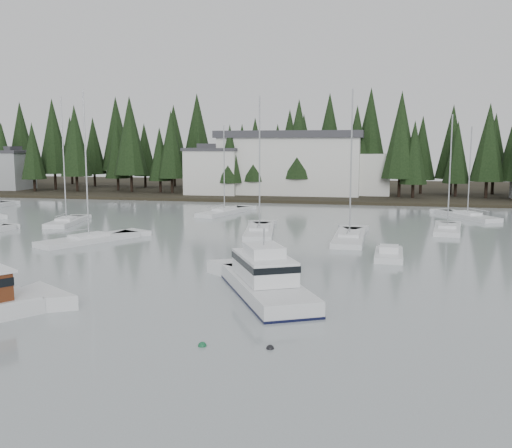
{
  "coord_description": "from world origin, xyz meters",
  "views": [
    {
      "loc": [
        9.79,
        -16.98,
        9.09
      ],
      "look_at": [
        0.05,
        29.14,
        2.5
      ],
      "focal_mm": 40.0,
      "sensor_mm": 36.0,
      "label": 1
    }
  ],
  "objects_px": {
    "cabin_cruiser_center": "(266,283)",
    "sailboat_8": "(225,213)",
    "sailboat_4": "(67,223)",
    "sailboat_1": "(447,231)",
    "sailboat_10": "(89,241)",
    "harbor_inn": "(302,164)",
    "sailboat_9": "(260,233)",
    "sailboat_6": "(349,239)",
    "runabout_1": "(389,256)",
    "sailboat_11": "(467,217)",
    "house_far_west": "(7,169)",
    "house_west": "(214,170)"
  },
  "relations": [
    {
      "from": "house_far_west",
      "to": "sailboat_8",
      "type": "height_order",
      "value": "sailboat_8"
    },
    {
      "from": "house_far_west",
      "to": "sailboat_6",
      "type": "bearing_deg",
      "value": -32.7
    },
    {
      "from": "sailboat_4",
      "to": "sailboat_11",
      "type": "height_order",
      "value": "sailboat_4"
    },
    {
      "from": "house_west",
      "to": "sailboat_6",
      "type": "bearing_deg",
      "value": -58.38
    },
    {
      "from": "sailboat_6",
      "to": "runabout_1",
      "type": "distance_m",
      "value": 9.04
    },
    {
      "from": "sailboat_1",
      "to": "sailboat_9",
      "type": "bearing_deg",
      "value": 112.72
    },
    {
      "from": "cabin_cruiser_center",
      "to": "sailboat_8",
      "type": "bearing_deg",
      "value": -8.32
    },
    {
      "from": "harbor_inn",
      "to": "sailboat_8",
      "type": "bearing_deg",
      "value": -104.3
    },
    {
      "from": "house_far_west",
      "to": "sailboat_6",
      "type": "xyz_separation_m",
      "value": [
        67.42,
        -43.29,
        -4.33
      ]
    },
    {
      "from": "sailboat_1",
      "to": "sailboat_4",
      "type": "bearing_deg",
      "value": 101.34
    },
    {
      "from": "sailboat_10",
      "to": "sailboat_1",
      "type": "bearing_deg",
      "value": -39.76
    },
    {
      "from": "cabin_cruiser_center",
      "to": "runabout_1",
      "type": "distance_m",
      "value": 15.18
    },
    {
      "from": "sailboat_10",
      "to": "harbor_inn",
      "type": "bearing_deg",
      "value": 13.18
    },
    {
      "from": "harbor_inn",
      "to": "sailboat_9",
      "type": "distance_m",
      "value": 42.82
    },
    {
      "from": "cabin_cruiser_center",
      "to": "sailboat_4",
      "type": "xyz_separation_m",
      "value": [
        -28.43,
        25.93,
        -0.59
      ]
    },
    {
      "from": "cabin_cruiser_center",
      "to": "sailboat_1",
      "type": "bearing_deg",
      "value": -52.48
    },
    {
      "from": "sailboat_8",
      "to": "runabout_1",
      "type": "height_order",
      "value": "sailboat_8"
    },
    {
      "from": "sailboat_10",
      "to": "sailboat_8",
      "type": "bearing_deg",
      "value": 12.52
    },
    {
      "from": "sailboat_4",
      "to": "runabout_1",
      "type": "distance_m",
      "value": 38.22
    },
    {
      "from": "cabin_cruiser_center",
      "to": "sailboat_8",
      "type": "height_order",
      "value": "sailboat_8"
    },
    {
      "from": "sailboat_9",
      "to": "sailboat_4",
      "type": "bearing_deg",
      "value": 75.61
    },
    {
      "from": "sailboat_4",
      "to": "runabout_1",
      "type": "bearing_deg",
      "value": -119.61
    },
    {
      "from": "sailboat_8",
      "to": "sailboat_11",
      "type": "relative_size",
      "value": 1.02
    },
    {
      "from": "house_far_west",
      "to": "runabout_1",
      "type": "bearing_deg",
      "value": -36.03
    },
    {
      "from": "sailboat_10",
      "to": "runabout_1",
      "type": "bearing_deg",
      "value": -66.21
    },
    {
      "from": "cabin_cruiser_center",
      "to": "sailboat_6",
      "type": "xyz_separation_m",
      "value": [
        4.06,
        21.46,
        -0.63
      ]
    },
    {
      "from": "house_west",
      "to": "sailboat_10",
      "type": "xyz_separation_m",
      "value": [
        1.5,
        -47.55,
        -4.58
      ]
    },
    {
      "from": "harbor_inn",
      "to": "sailboat_8",
      "type": "distance_m",
      "value": 28.26
    },
    {
      "from": "cabin_cruiser_center",
      "to": "sailboat_1",
      "type": "xyz_separation_m",
      "value": [
        13.89,
        28.95,
        -0.62
      ]
    },
    {
      "from": "cabin_cruiser_center",
      "to": "sailboat_8",
      "type": "xyz_separation_m",
      "value": [
        -13.16,
        39.26,
        -0.64
      ]
    },
    {
      "from": "house_far_west",
      "to": "sailboat_6",
      "type": "distance_m",
      "value": 80.24
    },
    {
      "from": "house_west",
      "to": "sailboat_8",
      "type": "bearing_deg",
      "value": -70.74
    },
    {
      "from": "house_far_west",
      "to": "sailboat_1",
      "type": "distance_m",
      "value": 85.26
    },
    {
      "from": "sailboat_4",
      "to": "runabout_1",
      "type": "relative_size",
      "value": 2.83
    },
    {
      "from": "sailboat_9",
      "to": "runabout_1",
      "type": "distance_m",
      "value": 16.58
    },
    {
      "from": "harbor_inn",
      "to": "sailboat_8",
      "type": "relative_size",
      "value": 2.44
    },
    {
      "from": "cabin_cruiser_center",
      "to": "sailboat_9",
      "type": "height_order",
      "value": "sailboat_9"
    },
    {
      "from": "house_west",
      "to": "house_far_west",
      "type": "xyz_separation_m",
      "value": [
        -42.0,
        2.0,
        -0.25
      ]
    },
    {
      "from": "sailboat_1",
      "to": "sailboat_10",
      "type": "distance_m",
      "value": 36.44
    },
    {
      "from": "runabout_1",
      "to": "sailboat_11",
      "type": "bearing_deg",
      "value": -18.01
    },
    {
      "from": "sailboat_8",
      "to": "sailboat_11",
      "type": "bearing_deg",
      "value": -70.4
    },
    {
      "from": "sailboat_9",
      "to": "runabout_1",
      "type": "bearing_deg",
      "value": -138.21
    },
    {
      "from": "house_far_west",
      "to": "sailboat_8",
      "type": "bearing_deg",
      "value": -26.91
    },
    {
      "from": "house_west",
      "to": "sailboat_4",
      "type": "height_order",
      "value": "sailboat_4"
    },
    {
      "from": "harbor_inn",
      "to": "sailboat_4",
      "type": "relative_size",
      "value": 1.97
    },
    {
      "from": "sailboat_8",
      "to": "house_west",
      "type": "bearing_deg",
      "value": 35.07
    },
    {
      "from": "sailboat_1",
      "to": "house_west",
      "type": "bearing_deg",
      "value": 53.47
    },
    {
      "from": "sailboat_4",
      "to": "sailboat_9",
      "type": "height_order",
      "value": "sailboat_4"
    },
    {
      "from": "sailboat_11",
      "to": "sailboat_10",
      "type": "bearing_deg",
      "value": 96.79
    },
    {
      "from": "sailboat_6",
      "to": "sailboat_11",
      "type": "bearing_deg",
      "value": -33.71
    }
  ]
}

